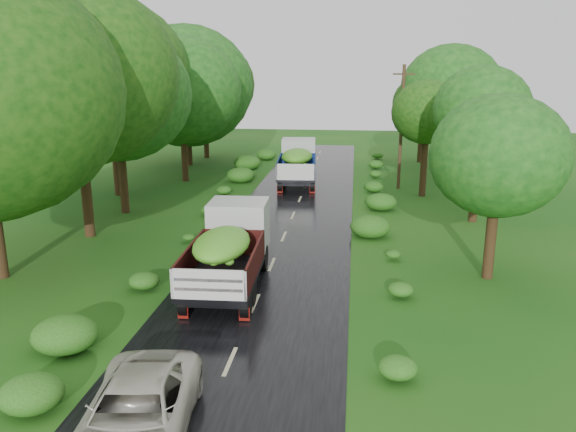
% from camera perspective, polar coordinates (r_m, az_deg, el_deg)
% --- Properties ---
extents(ground, '(120.00, 120.00, 0.00)m').
position_cam_1_polar(ground, '(16.23, -5.90, -14.52)').
color(ground, '#104C10').
rests_on(ground, ground).
extents(road, '(6.50, 80.00, 0.02)m').
position_cam_1_polar(road, '(20.64, -2.88, -7.75)').
color(road, black).
rests_on(road, ground).
extents(road_lines, '(0.12, 69.60, 0.00)m').
position_cam_1_polar(road_lines, '(21.55, -2.44, -6.71)').
color(road_lines, '#BFB78C').
rests_on(road_lines, road).
extents(truck_near, '(2.56, 6.71, 2.79)m').
position_cam_1_polar(truck_near, '(20.82, -5.93, -3.02)').
color(truck_near, black).
rests_on(truck_near, ground).
extents(truck_far, '(2.91, 7.08, 2.91)m').
position_cam_1_polar(truck_far, '(39.14, 0.99, 5.64)').
color(truck_far, black).
rests_on(truck_far, ground).
extents(car, '(2.87, 5.18, 1.37)m').
position_cam_1_polar(car, '(13.24, -15.15, -18.86)').
color(car, beige).
rests_on(car, road).
extents(utility_pole, '(1.40, 0.47, 8.12)m').
position_cam_1_polar(utility_pole, '(38.05, 11.44, 8.93)').
color(utility_pole, '#382616').
rests_on(utility_pole, ground).
extents(trees_left, '(7.14, 34.47, 9.72)m').
position_cam_1_polar(trees_left, '(36.73, -14.88, 12.69)').
color(trees_left, black).
rests_on(trees_left, ground).
extents(trees_right, '(5.81, 30.89, 8.04)m').
position_cam_1_polar(trees_right, '(37.12, 16.13, 10.54)').
color(trees_right, black).
rests_on(trees_right, ground).
extents(shrubs, '(11.90, 44.00, 0.70)m').
position_cam_1_polar(shrubs, '(28.97, 0.06, -0.31)').
color(shrubs, '#235514').
rests_on(shrubs, ground).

